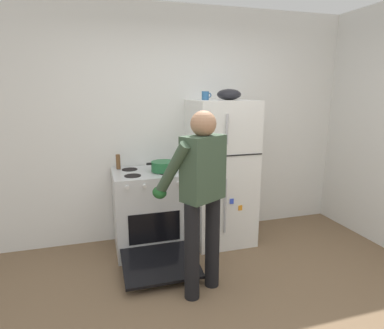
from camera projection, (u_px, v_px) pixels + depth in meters
name	position (u px, v px, depth m)	size (l,w,h in m)	color
kitchen_wall_back	(176.00, 125.00, 3.89)	(6.00, 0.10, 2.70)	white
refrigerator	(221.00, 172.00, 3.78)	(0.68, 0.72, 1.65)	white
stove_range	(150.00, 212.00, 3.61)	(0.76, 1.21, 0.90)	silver
person_cook	(200.00, 188.00, 2.73)	(0.62, 0.64, 1.60)	black
red_pot	(163.00, 166.00, 3.51)	(0.36, 0.26, 0.11)	#236638
coffee_mug	(206.00, 96.00, 3.58)	(0.11, 0.08, 0.10)	#2D6093
pepper_mill	(118.00, 162.00, 3.61)	(0.05, 0.05, 0.16)	brown
mixing_bowl	(229.00, 94.00, 3.60)	(0.27, 0.27, 0.12)	black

